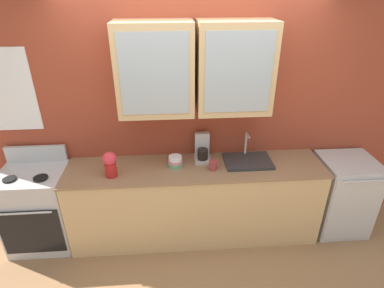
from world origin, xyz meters
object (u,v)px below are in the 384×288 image
Objects in this scene: sink_faucet at (248,160)px; coffee_maker at (202,150)px; bowl_stack at (175,161)px; cup_near_sink at (213,165)px; vase at (110,163)px; dishwasher at (342,195)px; stove_range at (39,209)px.

coffee_maker is at bearing 167.24° from sink_faucet.
bowl_stack reaches higher than cup_near_sink.
dishwasher is at bearing 2.19° from vase.
dishwasher is (1.86, -0.04, -0.50)m from bowl_stack.
coffee_maker is at bearing 111.34° from cup_near_sink.
coffee_maker is at bearing 22.91° from bowl_stack.
stove_range is 1.89m from cup_near_sink.
bowl_stack is at bearing 178.64° from dishwasher.
sink_faucet is 1.69× the size of coffee_maker.
stove_range is 2.18× the size of sink_faucet.
stove_range is at bearing -178.42° from bowl_stack.
vase is (0.82, -0.10, 0.58)m from stove_range.
vase reaches higher than cup_near_sink.
dishwasher is (3.31, -0.00, -0.01)m from stove_range.
sink_faucet is 0.40m from cup_near_sink.
stove_range is at bearing -178.54° from sink_faucet.
sink_faucet is 1.41m from vase.
stove_range reaches higher than cup_near_sink.
stove_range reaches higher than dishwasher.
bowl_stack is (-0.76, -0.02, 0.03)m from sink_faucet.
sink_faucet is at bearing 6.39° from vase.
dishwasher is at bearing 2.15° from cup_near_sink.
sink_faucet is at bearing 1.46° from stove_range.
stove_range is 4.06× the size of vase.
cup_near_sink is at bearing -177.85° from dishwasher.
sink_faucet reaches higher than stove_range.
vase is 0.30× the size of dishwasher.
bowl_stack is (1.45, 0.04, 0.49)m from stove_range.
dishwasher is at bearing -3.14° from sink_faucet.
cup_near_sink reaches higher than dishwasher.
stove_range is 1.83m from coffee_maker.
coffee_maker reaches higher than cup_near_sink.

